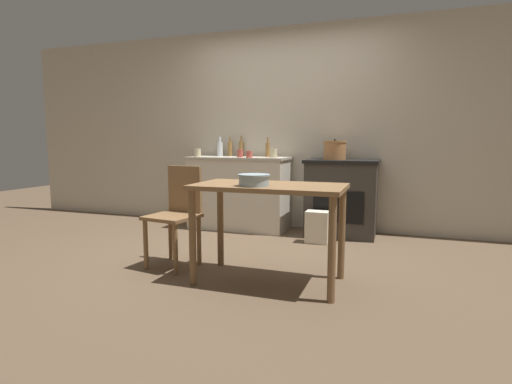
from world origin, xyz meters
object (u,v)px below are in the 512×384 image
Objects in this scene: work_table at (269,200)px; cup_center_right at (274,153)px; stove at (341,198)px; stock_pot at (335,150)px; bottle_mid_left at (268,149)px; bottle_left at (220,149)px; cup_right at (249,154)px; mixing_bowl_large at (254,179)px; cup_mid_right at (198,153)px; flour_sack at (317,227)px; cup_center at (240,153)px; chair at (177,212)px; bottle_center_left at (230,149)px; bottle_far_left at (241,148)px.

work_table is 11.24× the size of cup_center_right.
stock_pot reaches higher than stove.
bottle_mid_left is (-0.85, 0.07, 0.00)m from stock_pot.
bottle_mid_left is (0.70, -0.09, -0.00)m from bottle_left.
bottle_mid_left reaches higher than stove.
cup_right is (-0.28, -0.11, -0.01)m from cup_center_right.
stove is 1.75m from bottle_left.
cup_mid_right reaches higher than mixing_bowl_large.
work_table is 4.32× the size of stock_pot.
bottle_left is at bearing 145.32° from cup_right.
cup_right is (-0.88, 0.23, 0.78)m from flour_sack.
cup_center_right is at bearing 6.65° from cup_center.
cup_mid_right is (-0.97, -0.11, -0.00)m from cup_center_right.
cup_right is (-0.67, 1.72, 0.13)m from mixing_bowl_large.
bottle_mid_left is (0.30, 1.73, 0.53)m from chair.
work_table is (-0.33, -1.80, 0.21)m from stove.
flour_sack is at bearing -23.11° from bottle_left.
work_table is 4.75× the size of mixing_bowl_large.
cup_center_right reaches higher than stove.
chair is 1.51m from cup_right.
bottle_center_left reaches higher than cup_right.
chair reaches higher than work_table.
bottle_far_left is 0.65m from cup_center_right.
mixing_bowl_large is 1.00× the size of bottle_mid_left.
cup_center_right is (-0.47, 1.68, 0.31)m from work_table.
bottle_center_left is 0.50m from cup_mid_right.
bottle_far_left is at bearing 149.09° from cup_center_right.
bottle_left is 0.89m from cup_center_right.
stock_pot is (0.10, 0.46, 0.84)m from flour_sack.
chair is 1.84m from bottle_mid_left.
bottle_left is at bearing 172.78° from bottle_mid_left.
bottle_mid_left is 2.53× the size of cup_center.
stove is at bearing 7.21° from cup_mid_right.
bottle_left is at bearing 71.19° from cup_mid_right.
stove is 0.57m from stock_pot.
stock_pot reaches higher than cup_center.
bottle_left is (-1.64, 0.16, 0.56)m from stove.
bottle_far_left is (-0.95, 2.15, 0.19)m from mixing_bowl_large.
cup_right is at bearing -0.20° from cup_mid_right.
cup_right is (0.16, 1.43, 0.47)m from chair.
stove reaches higher than chair.
bottle_center_left is 2.62× the size of cup_center.
bottle_center_left is at bearing -173.82° from bottle_far_left.
bottle_far_left is 0.44m from bottle_mid_left.
cup_mid_right is at bearing -172.79° from stove.
bottle_left is 2.44× the size of cup_center_right.
flour_sack is 1.43× the size of bottle_mid_left.
cup_right is (-0.75, 1.57, 0.30)m from work_table.
bottle_mid_left is at bearing -7.22° from bottle_left.
cup_mid_right is at bearing 128.56° from mixing_bowl_large.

